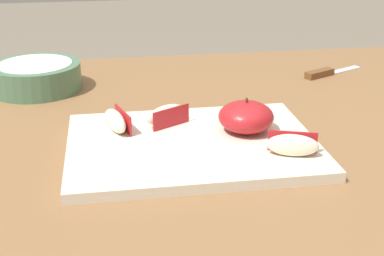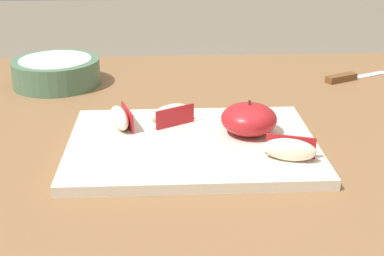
{
  "view_description": "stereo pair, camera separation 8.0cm",
  "coord_description": "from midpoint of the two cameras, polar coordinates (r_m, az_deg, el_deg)",
  "views": [
    {
      "loc": [
        -0.19,
        -0.78,
        1.11
      ],
      "look_at": [
        -0.08,
        -0.05,
        0.8
      ],
      "focal_mm": 51.05,
      "sensor_mm": 36.0,
      "label": 1
    },
    {
      "loc": [
        -0.11,
        -0.78,
        1.11
      ],
      "look_at": [
        -0.08,
        -0.05,
        0.8
      ],
      "focal_mm": 51.05,
      "sensor_mm": 36.0,
      "label": 2
    }
  ],
  "objects": [
    {
      "name": "apple_wedge_right",
      "position": [
        0.85,
        -10.64,
        0.69
      ],
      "size": [
        0.05,
        0.08,
        0.03
      ],
      "color": "#F4EACC",
      "rests_on": "cutting_board"
    },
    {
      "name": "apple_wedge_left",
      "position": [
        0.76,
        7.52,
        -1.83
      ],
      "size": [
        0.08,
        0.05,
        0.03
      ],
      "color": "#F4EACC",
      "rests_on": "cutting_board"
    },
    {
      "name": "cutting_board",
      "position": [
        0.81,
        -2.82,
        -1.88
      ],
      "size": [
        0.37,
        0.27,
        0.02
      ],
      "color": "beige",
      "rests_on": "dining_table"
    },
    {
      "name": "apple_half_skin_up",
      "position": [
        0.83,
        2.94,
        1.12
      ],
      "size": [
        0.08,
        0.08,
        0.05
      ],
      "color": "#B21E23",
      "rests_on": "cutting_board"
    },
    {
      "name": "paring_knife",
      "position": [
        1.19,
        11.76,
        5.63
      ],
      "size": [
        0.15,
        0.09,
        0.01
      ],
      "color": "silver",
      "rests_on": "dining_table"
    },
    {
      "name": "dining_table",
      "position": [
        0.91,
        1.71,
        -6.37
      ],
      "size": [
        1.32,
        0.98,
        0.77
      ],
      "color": "brown",
      "rests_on": "ground_plane"
    },
    {
      "name": "apple_wedge_front",
      "position": [
        0.86,
        -5.31,
        1.31
      ],
      "size": [
        0.07,
        0.06,
        0.03
      ],
      "color": "#F4EACC",
      "rests_on": "cutting_board"
    },
    {
      "name": "ceramic_fruit_bowl",
      "position": [
        1.12,
        -17.98,
        5.19
      ],
      "size": [
        0.17,
        0.17,
        0.05
      ],
      "color": "#4C7556",
      "rests_on": "dining_table"
    }
  ]
}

